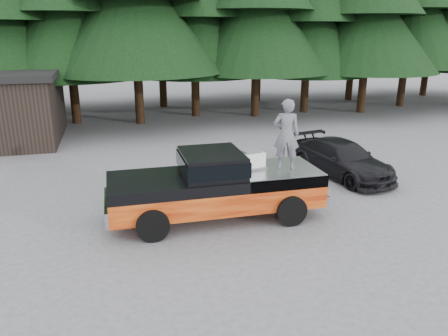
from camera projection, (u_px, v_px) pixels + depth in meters
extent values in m
plane|color=#4E4E51|center=(219.00, 228.00, 11.68)|extent=(120.00, 120.00, 0.00)
cube|color=black|center=(212.00, 163.00, 11.82)|extent=(1.66, 1.90, 0.59)
cube|color=white|center=(251.00, 160.00, 12.28)|extent=(0.75, 0.66, 0.45)
imported|color=#5A5A62|center=(286.00, 134.00, 11.99)|extent=(0.83, 0.66, 1.97)
imported|color=black|center=(342.00, 159.00, 15.69)|extent=(2.65, 4.63, 1.26)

